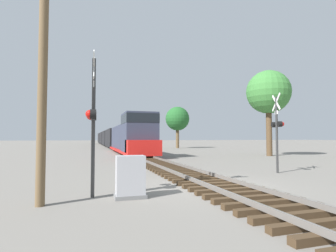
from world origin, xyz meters
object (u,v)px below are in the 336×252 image
at_px(crossing_signal_near, 93,117).
at_px(tree_far_right, 268,93).
at_px(crossing_signal_far, 277,127).
at_px(tree_mid_background, 177,119).
at_px(freight_train, 111,138).
at_px(relay_cabinet, 130,177).
at_px(utility_pole, 43,63).

relative_size(crossing_signal_near, tree_far_right, 0.51).
xyz_separation_m(crossing_signal_far, tree_mid_background, (6.01, 33.88, 2.94)).
xyz_separation_m(freight_train, tree_far_right, (13.40, -35.00, 4.81)).
relative_size(crossing_signal_near, crossing_signal_far, 1.08).
bearing_deg(relay_cabinet, crossing_signal_far, 22.73).
bearing_deg(crossing_signal_near, tree_far_right, 130.70).
bearing_deg(tree_far_right, utility_pole, -142.05).
xyz_separation_m(freight_train, crossing_signal_near, (-4.54, -49.35, 0.72)).
xyz_separation_m(crossing_signal_near, crossing_signal_far, (9.62, 3.08, -0.09)).
bearing_deg(tree_mid_background, crossing_signal_near, -112.92).
xyz_separation_m(relay_cabinet, utility_pole, (-2.52, -0.24, 3.33)).
height_order(crossing_signal_far, utility_pole, utility_pole).
height_order(utility_pole, tree_far_right, tree_far_right).
bearing_deg(freight_train, relay_cabinet, -93.89).
bearing_deg(crossing_signal_far, freight_train, 19.81).
height_order(crossing_signal_far, tree_mid_background, tree_mid_background).
bearing_deg(crossing_signal_near, freight_train, 176.79).
xyz_separation_m(crossing_signal_far, tree_far_right, (8.32, 11.27, 4.18)).
relative_size(relay_cabinet, utility_pole, 0.17).
height_order(crossing_signal_near, utility_pole, utility_pole).
relative_size(crossing_signal_near, relay_cabinet, 3.49).
relative_size(freight_train, utility_pole, 9.78).
distance_m(crossing_signal_near, tree_far_right, 23.33).
bearing_deg(relay_cabinet, tree_mid_background, 68.85).
bearing_deg(tree_mid_background, tree_far_right, -84.16).
bearing_deg(tree_far_right, relay_cabinet, -138.57).
bearing_deg(freight_train, crossing_signal_near, -95.25).
xyz_separation_m(crossing_signal_far, relay_cabinet, (-8.47, -3.55, -1.80)).
bearing_deg(crossing_signal_near, tree_mid_background, 159.13).
relative_size(crossing_signal_near, utility_pole, 0.60).
relative_size(crossing_signal_far, utility_pole, 0.56).
xyz_separation_m(crossing_signal_near, relay_cabinet, (1.15, -0.46, -1.88)).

